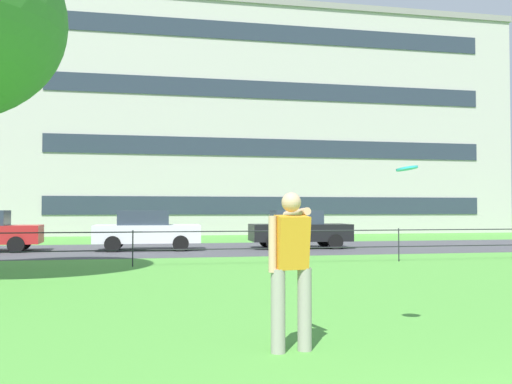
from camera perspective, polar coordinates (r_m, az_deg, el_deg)
name	(u,v)px	position (r m, az deg, el deg)	size (l,w,h in m)	color
street_strip	(235,249)	(22.89, -2.08, -5.69)	(80.00, 7.81, 0.01)	#424247
park_fence	(272,241)	(16.49, 1.63, -4.90)	(39.47, 0.04, 1.00)	#232328
person_thrower	(291,265)	(6.38, 3.51, -7.32)	(0.51, 0.82, 1.76)	gray
frisbee	(407,169)	(7.35, 14.91, 2.29)	(0.38, 0.38, 0.07)	#2DB2C6
car_white_far_right	(147,230)	(22.30, -10.92, -3.77)	(4.06, 1.93, 1.54)	silver
car_black_left	(299,229)	(23.11, 4.33, -3.73)	(4.06, 1.94, 1.54)	black
apartment_building_background	(259,128)	(41.10, 0.28, 6.46)	(33.31, 10.91, 14.89)	#B7B2AD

